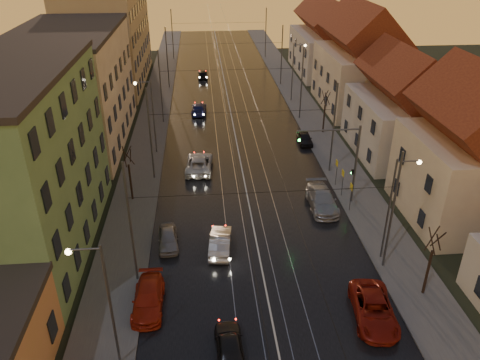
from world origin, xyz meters
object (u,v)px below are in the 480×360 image
object	(u,v)px
parked_right_2	(305,138)
driving_car_3	(199,109)
street_lamp_0	(103,296)
parked_left_3	(168,238)
traffic_light_mast	(345,155)
street_lamp_1	(395,200)
driving_car_0	(230,346)
parked_right_0	(374,309)
driving_car_4	(203,74)
street_lamp_2	(150,110)
parked_left_2	(148,299)
parked_right_1	(322,199)
driving_car_1	(220,242)
street_lamp_3	(295,67)

from	to	relation	value
parked_right_2	driving_car_3	bearing A→B (deg)	138.51
street_lamp_0	parked_left_3	world-z (taller)	street_lamp_0
traffic_light_mast	parked_right_2	distance (m)	13.77
street_lamp_1	driving_car_0	bearing A→B (deg)	-146.47
traffic_light_mast	parked_right_0	distance (m)	14.46
street_lamp_0	driving_car_4	bearing A→B (deg)	84.25
street_lamp_0	parked_right_2	world-z (taller)	street_lamp_0
parked_left_3	street_lamp_2	bearing A→B (deg)	93.55
street_lamp_0	parked_left_2	bearing A→B (deg)	70.91
parked_right_1	parked_right_0	bearing A→B (deg)	-89.35
street_lamp_2	driving_car_1	bearing A→B (deg)	-70.67
traffic_light_mast	driving_car_3	size ratio (longest dim) A/B	1.55
street_lamp_1	parked_right_1	xyz separation A→B (m)	(-2.90, 7.39, -4.11)
street_lamp_3	driving_car_1	world-z (taller)	street_lamp_3
driving_car_1	parked_right_0	distance (m)	11.91
street_lamp_2	traffic_light_mast	bearing A→B (deg)	-35.07
parked_right_0	parked_right_1	distance (m)	13.20
street_lamp_0	traffic_light_mast	bearing A→B (deg)	43.10
street_lamp_3	driving_car_4	world-z (taller)	street_lamp_3
traffic_light_mast	driving_car_1	size ratio (longest dim) A/B	1.67
driving_car_3	parked_right_2	bearing A→B (deg)	139.52
driving_car_3	driving_car_4	distance (m)	16.76
parked_left_3	driving_car_1	bearing A→B (deg)	-17.81
street_lamp_0	parked_right_1	distance (m)	22.09
street_lamp_1	parked_right_2	size ratio (longest dim) A/B	2.21
street_lamp_2	parked_right_2	distance (m)	17.28
parked_left_2	traffic_light_mast	bearing A→B (deg)	37.35
driving_car_3	parked_left_2	distance (m)	35.88
traffic_light_mast	parked_left_3	size ratio (longest dim) A/B	1.97
street_lamp_2	parked_right_2	xyz separation A→B (m)	(16.70, 1.17, -4.27)
driving_car_1	driving_car_3	size ratio (longest dim) A/B	0.93
street_lamp_0	driving_car_0	xyz separation A→B (m)	(6.35, 0.14, -4.22)
driving_car_0	driving_car_4	world-z (taller)	driving_car_0
traffic_light_mast	driving_car_0	bearing A→B (deg)	-124.13
street_lamp_2	parked_right_1	size ratio (longest dim) A/B	1.50
street_lamp_2	parked_left_3	distance (m)	17.76
street_lamp_2	driving_car_4	world-z (taller)	street_lamp_2
parked_left_2	street_lamp_2	bearing A→B (deg)	94.23
street_lamp_2	driving_car_0	xyz separation A→B (m)	(6.35, -27.86, -4.22)
parked_right_2	driving_car_4	bearing A→B (deg)	113.01
street_lamp_0	street_lamp_1	xyz separation A→B (m)	(18.21, 8.00, 0.00)
parked_left_2	parked_left_3	bearing A→B (deg)	82.78
street_lamp_2	driving_car_3	world-z (taller)	street_lamp_2
street_lamp_1	driving_car_0	xyz separation A→B (m)	(-11.86, -7.86, -4.22)
street_lamp_3	parked_left_2	world-z (taller)	street_lamp_3
street_lamp_0	driving_car_4	distance (m)	57.24
street_lamp_2	street_lamp_3	size ratio (longest dim) A/B	1.00
driving_car_0	parked_right_1	size ratio (longest dim) A/B	0.73
street_lamp_2	parked_right_1	world-z (taller)	street_lamp_2
parked_left_2	parked_right_1	distance (m)	17.67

